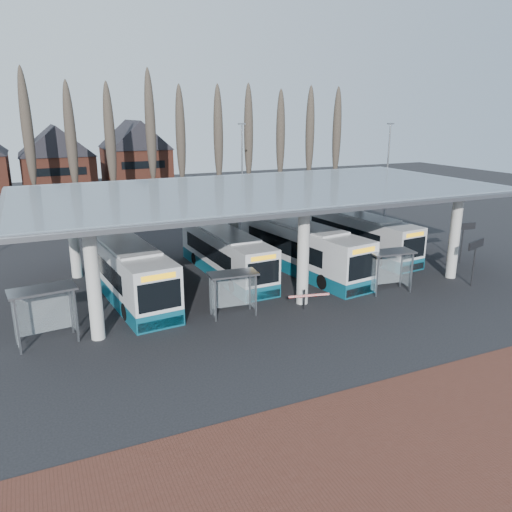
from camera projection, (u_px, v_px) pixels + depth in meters
name	position (u px, v px, depth m)	size (l,w,h in m)	color
ground	(324.00, 318.00, 28.28)	(140.00, 140.00, 0.00)	black
brick_strip	(502.00, 438.00, 17.78)	(70.00, 10.00, 0.03)	#512B20
station_canopy	(264.00, 197.00, 33.71)	(32.00, 16.00, 6.34)	beige
poplar_row	(167.00, 136.00, 54.73)	(45.10, 1.10, 14.50)	#473D33
townhouse_row	(13.00, 159.00, 58.88)	(36.80, 10.30, 12.25)	brown
lamp_post_b	(242.00, 171.00, 51.94)	(0.80, 0.16, 10.17)	slate
lamp_post_c	(387.00, 171.00, 52.25)	(0.80, 0.16, 10.17)	slate
bus_0	(126.00, 269.00, 31.50)	(3.94, 12.86, 3.52)	silver
bus_1	(225.00, 254.00, 35.48)	(2.98, 11.65, 3.21)	silver
bus_2	(301.00, 249.00, 36.35)	(4.42, 12.89, 3.51)	silver
bus_3	(358.00, 235.00, 40.91)	(3.73, 12.03, 3.29)	silver
shelter_0	(43.00, 303.00, 24.72)	(3.30, 1.93, 2.91)	gray
shelter_1	(232.00, 284.00, 28.25)	(2.86, 1.61, 2.55)	gray
shelter_2	(389.00, 262.00, 32.00)	(3.08, 1.78, 2.72)	gray
info_sign_0	(476.00, 248.00, 32.80)	(2.02, 0.80, 3.13)	black
info_sign_1	(463.00, 230.00, 37.99)	(2.10, 0.33, 3.12)	black
barrier	(308.00, 296.00, 28.87)	(2.42, 0.90, 1.22)	black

